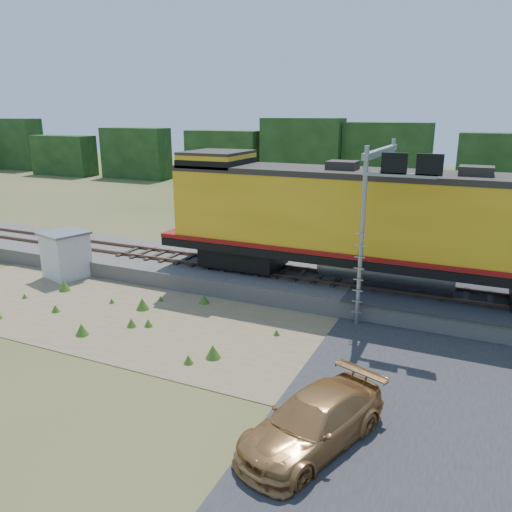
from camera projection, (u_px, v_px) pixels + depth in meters
The scene contains 11 objects.
ground at pixel (224, 337), 18.73m from camera, with size 140.00×140.00×0.00m, color #475123.
ballast at pixel (283, 281), 23.87m from camera, with size 70.00×5.00×0.80m, color slate.
rails at pixel (283, 271), 23.74m from camera, with size 70.00×1.54×0.16m.
dirt_shoulder at pixel (186, 323), 19.96m from camera, with size 26.00×8.00×0.03m, color #8C7754.
road at pixel (421, 364), 16.57m from camera, with size 7.00×66.00×0.86m.
tree_line_north at pixel (398, 164), 51.13m from camera, with size 130.00×3.00×6.50m.
weed_clumps at pixel (149, 321), 20.21m from camera, with size 15.00×6.20×0.56m, color #3D671D, non-canonical shape.
locomotive at pixel (381, 222), 21.20m from camera, with size 21.05×3.21×5.43m.
shed at pixel (66, 255), 25.32m from camera, with size 2.46×2.46×2.37m.
signal_gantry at pixel (385, 187), 20.11m from camera, with size 2.77×6.20×7.00m.
car at pixel (313, 422), 12.49m from camera, with size 1.86×4.59×1.33m, color #B27C42.
Camera 1 is at (8.20, -15.12, 8.11)m, focal length 35.00 mm.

